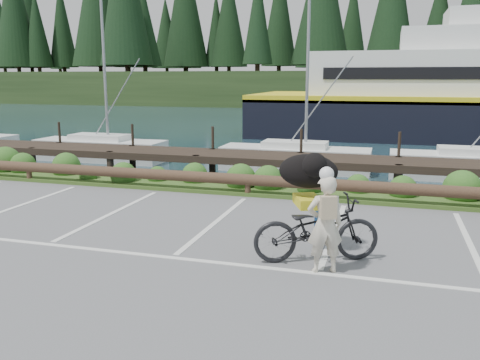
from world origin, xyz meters
name	(u,v)px	position (x,y,z in m)	size (l,w,h in m)	color
ground	(181,251)	(0.00, 0.00, 0.00)	(72.00, 72.00, 0.00)	#57585A
harbor_backdrop	(371,97)	(0.39, 78.47, 0.00)	(170.00, 160.00, 30.00)	#172E38
vegetation_strip	(254,189)	(0.00, 5.30, 0.05)	(34.00, 1.60, 0.10)	#3D5B21
log_rail	(248,196)	(0.00, 4.60, 0.00)	(32.00, 0.30, 0.60)	#443021
bicycle	(316,229)	(2.47, 0.18, 0.58)	(0.77, 2.20, 1.16)	black
cyclist	(325,224)	(2.67, -0.29, 0.82)	(0.59, 0.39, 1.63)	beige
dog	(308,171)	(2.20, 0.84, 1.47)	(1.09, 0.53, 0.63)	black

